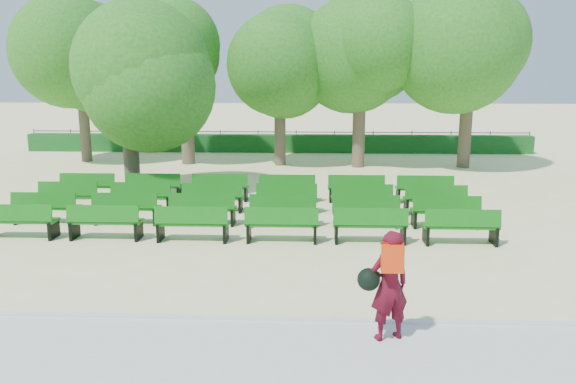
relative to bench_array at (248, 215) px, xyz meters
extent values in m
plane|color=beige|center=(0.00, -0.53, -0.09)|extent=(120.00, 120.00, 0.00)
cube|color=silver|center=(0.00, -7.93, -0.06)|extent=(30.00, 2.20, 0.06)
cube|color=silver|center=(0.00, -6.78, -0.04)|extent=(30.00, 0.12, 0.10)
cube|color=#15541E|center=(0.00, 13.47, 0.36)|extent=(26.00, 0.70, 0.90)
cube|color=#126812|center=(0.00, 0.01, 0.35)|extent=(1.78, 0.50, 0.06)
cube|color=#126812|center=(0.00, -0.19, 0.60)|extent=(1.78, 0.14, 0.42)
cylinder|color=brown|center=(-4.23, 2.96, 1.31)|extent=(0.51, 0.51, 2.80)
ellipsoid|color=#2C741F|center=(-4.23, 2.96, 3.95)|extent=(4.51, 4.51, 4.06)
imported|color=#4E0B19|center=(3.00, -7.37, 0.83)|extent=(0.73, 0.61, 1.72)
cube|color=red|center=(3.00, -7.56, 1.32)|extent=(0.32, 0.16, 0.40)
sphere|color=black|center=(2.68, -7.42, 0.94)|extent=(0.34, 0.34, 0.34)
camera|label=1|loc=(1.81, -15.40, 3.99)|focal=35.00mm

